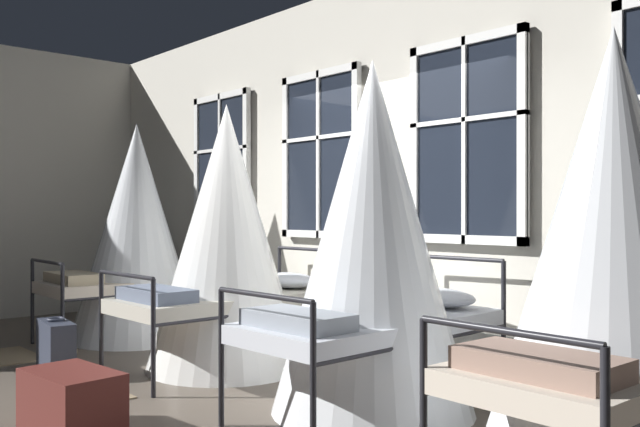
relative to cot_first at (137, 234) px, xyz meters
name	(u,v)px	position (x,y,z in m)	size (l,w,h in m)	color
ground	(294,385)	(2.62, 0.00, -1.11)	(18.11, 18.11, 0.00)	brown
back_wall_with_windows	(393,169)	(2.62, 1.14, 0.61)	(10.05, 0.10, 3.45)	beige
window_bank	(384,238)	(2.62, 1.02, 0.01)	(6.24, 0.10, 2.64)	black
cot_first	(137,234)	(0.00, 0.00, 0.00)	(1.37, 1.93, 2.28)	black
cot_second	(227,240)	(1.78, -0.06, 0.00)	(1.37, 1.92, 2.27)	black
cot_third	(373,240)	(3.51, -0.05, 0.04)	(1.37, 1.93, 2.37)	black
cot_fourth	(614,261)	(5.16, -0.04, -0.01)	(1.37, 1.92, 2.26)	black
rug_first	(3,357)	(0.05, -1.36, -1.10)	(0.80, 0.56, 0.01)	#8E7A5B
rug_second	(77,393)	(1.76, -1.36, -1.10)	(0.80, 0.56, 0.01)	#8E7A5B
suitcase_dark	(56,347)	(1.04, -1.25, -0.89)	(0.58, 0.29, 0.47)	#2D3342
travel_trunk	(72,402)	(2.62, -1.75, -0.92)	(0.64, 0.40, 0.38)	#5B231E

